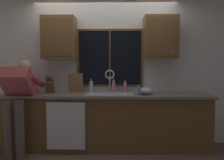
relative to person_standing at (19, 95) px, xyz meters
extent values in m
cube|color=silver|center=(1.32, 0.64, 0.34)|extent=(5.83, 0.12, 2.55)
cube|color=black|center=(1.40, 0.57, 0.59)|extent=(1.10, 0.02, 0.95)
cube|color=brown|center=(1.40, 0.56, 1.08)|extent=(1.17, 0.02, 0.04)
cube|color=brown|center=(1.40, 0.56, 0.10)|extent=(1.17, 0.02, 0.04)
cube|color=brown|center=(0.84, 0.56, 0.59)|extent=(0.04, 0.02, 0.95)
cube|color=brown|center=(1.97, 0.56, 0.59)|extent=(0.03, 0.02, 0.95)
cube|color=brown|center=(1.40, 0.56, 0.59)|extent=(0.02, 0.02, 0.95)
cube|color=brown|center=(1.32, 0.29, -0.49)|extent=(3.43, 0.58, 0.88)
cube|color=slate|center=(1.32, 0.27, -0.03)|extent=(3.49, 0.62, 0.04)
cube|color=white|center=(0.74, -0.03, -0.48)|extent=(0.60, 0.02, 0.74)
cube|color=brown|center=(0.55, 0.41, 0.93)|extent=(0.56, 0.33, 0.72)
cube|color=brown|center=(0.55, 0.24, 0.93)|extent=(0.48, 0.01, 0.62)
sphere|color=#B2B2B7|center=(0.71, 0.24, 0.70)|extent=(0.02, 0.02, 0.02)
cube|color=brown|center=(2.26, 0.41, 0.93)|extent=(0.56, 0.33, 0.72)
cube|color=brown|center=(2.26, 0.24, 0.93)|extent=(0.48, 0.01, 0.62)
sphere|color=#B2B2B7|center=(2.43, 0.24, 0.70)|extent=(0.02, 0.02, 0.02)
cube|color=#B7B7BC|center=(1.40, 0.28, -0.02)|extent=(0.80, 0.46, 0.02)
cube|color=#9C9CA0|center=(1.20, 0.28, -0.12)|extent=(0.36, 0.42, 0.20)
cube|color=#9C9CA0|center=(1.60, 0.28, -0.12)|extent=(0.36, 0.42, 0.20)
cube|color=#B7B7BC|center=(1.40, 0.28, -0.12)|extent=(0.04, 0.42, 0.20)
cylinder|color=silver|center=(1.40, 0.50, 0.14)|extent=(0.03, 0.03, 0.30)
torus|color=silver|center=(1.40, 0.44, 0.31)|extent=(0.16, 0.02, 0.16)
cylinder|color=silver|center=(1.48, 0.50, 0.04)|extent=(0.03, 0.03, 0.09)
cylinder|color=#595147|center=(-0.08, -0.18, -0.49)|extent=(0.13, 0.13, 0.88)
cylinder|color=#595147|center=(0.09, -0.18, -0.49)|extent=(0.13, 0.13, 0.88)
cube|color=#B24C4C|center=(0.00, 0.02, 0.16)|extent=(0.44, 0.56, 0.57)
sphere|color=beige|center=(0.00, 0.29, 0.45)|extent=(0.21, 0.21, 0.21)
cylinder|color=#B24C4C|center=(-0.22, 0.20, 0.21)|extent=(0.09, 0.52, 0.26)
cylinder|color=#B24C4C|center=(0.22, 0.20, 0.21)|extent=(0.09, 0.52, 0.26)
cube|color=brown|center=(0.37, 0.41, 0.09)|extent=(0.12, 0.18, 0.25)
cylinder|color=black|center=(0.33, 0.36, 0.24)|extent=(0.02, 0.05, 0.09)
cylinder|color=black|center=(0.37, 0.36, 0.24)|extent=(0.02, 0.04, 0.08)
cylinder|color=black|center=(0.40, 0.36, 0.23)|extent=(0.02, 0.04, 0.06)
cube|color=#997047|center=(0.80, 0.49, 0.15)|extent=(0.26, 0.09, 0.34)
ellipsoid|color=#B7B7BC|center=(2.00, 0.25, 0.04)|extent=(0.24, 0.24, 0.12)
cylinder|color=#668CCC|center=(1.87, 0.12, 0.05)|extent=(0.06, 0.06, 0.12)
cylinder|color=silver|center=(1.87, 0.12, 0.13)|extent=(0.02, 0.02, 0.04)
cylinder|color=silver|center=(1.87, 0.10, 0.15)|extent=(0.01, 0.04, 0.01)
cylinder|color=pink|center=(1.68, 0.52, 0.07)|extent=(0.06, 0.06, 0.18)
cylinder|color=#AD5B7A|center=(1.68, 0.52, 0.18)|extent=(0.03, 0.03, 0.04)
cylinder|color=black|center=(1.68, 0.52, 0.21)|extent=(0.03, 0.03, 0.01)
cylinder|color=#B7B7BC|center=(1.07, 0.49, 0.08)|extent=(0.07, 0.07, 0.19)
cylinder|color=#929296|center=(1.07, 0.49, 0.20)|extent=(0.03, 0.03, 0.05)
cylinder|color=black|center=(1.07, 0.49, 0.23)|extent=(0.03, 0.03, 0.01)
cylinder|color=pink|center=(1.47, 0.46, 0.09)|extent=(0.06, 0.06, 0.21)
cylinder|color=#AD5B7A|center=(1.47, 0.46, 0.22)|extent=(0.03, 0.03, 0.05)
cylinder|color=black|center=(1.47, 0.46, 0.25)|extent=(0.03, 0.03, 0.01)
camera|label=1|loc=(1.53, -3.44, 0.48)|focal=36.07mm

